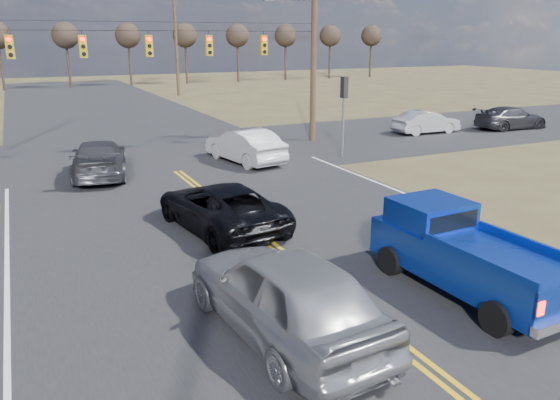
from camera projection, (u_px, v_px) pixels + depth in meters
name	position (u px, v px, depth m)	size (l,w,h in m)	color
ground	(350.00, 308.00, 11.98)	(160.00, 160.00, 0.00)	brown
road_main	(206.00, 194.00, 20.62)	(14.00, 120.00, 0.02)	#28282B
road_cross	(156.00, 155.00, 27.52)	(120.00, 12.00, 0.02)	#28282B
signal_gantry	(161.00, 51.00, 26.09)	(19.60, 4.83, 10.00)	#473323
utility_poles	(154.00, 48.00, 25.16)	(19.60, 58.32, 10.00)	#473323
treeline	(116.00, 37.00, 33.62)	(87.00, 117.80, 7.40)	#33261C
pickup_truck	(463.00, 253.00, 12.57)	(2.17, 5.13, 1.90)	black
silver_suv	(285.00, 293.00, 10.65)	(2.17, 5.39, 1.84)	gray
black_suv	(220.00, 206.00, 16.72)	(2.41, 5.23, 1.45)	black
white_car_queue	(245.00, 146.00, 25.70)	(1.69, 4.85, 1.60)	silver
dgrey_car_queue	(99.00, 159.00, 23.06)	(2.17, 5.33, 1.55)	#393A3F
cross_car_east_near	(426.00, 122.00, 33.44)	(4.23, 1.48, 1.40)	#ACAEB4
cross_car_east_far	(511.00, 118.00, 35.04)	(4.94, 2.01, 1.43)	#2E2E33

